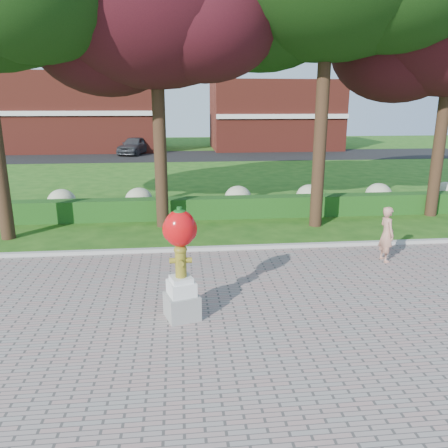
# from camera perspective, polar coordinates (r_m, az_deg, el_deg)

# --- Properties ---
(ground) EXTENTS (100.00, 100.00, 0.00)m
(ground) POSITION_cam_1_polar(r_m,az_deg,el_deg) (10.36, 2.22, -8.89)
(ground) COLOR #1D4C13
(ground) RESTS_ON ground
(walkway) EXTENTS (40.00, 14.00, 0.04)m
(walkway) POSITION_cam_1_polar(r_m,az_deg,el_deg) (6.96, 7.20, -22.28)
(walkway) COLOR gray
(walkway) RESTS_ON ground
(curb) EXTENTS (40.00, 0.18, 0.15)m
(curb) POSITION_cam_1_polar(r_m,az_deg,el_deg) (13.11, 0.39, -3.22)
(curb) COLOR #ADADA5
(curb) RESTS_ON ground
(lawn_hedge) EXTENTS (24.00, 0.70, 0.80)m
(lawn_hedge) POSITION_cam_1_polar(r_m,az_deg,el_deg) (16.85, -1.09, 2.16)
(lawn_hedge) COLOR #1B4012
(lawn_hedge) RESTS_ON ground
(hydrangea_row) EXTENTS (20.10, 1.10, 0.99)m
(hydrangea_row) POSITION_cam_1_polar(r_m,az_deg,el_deg) (17.84, 0.47, 3.40)
(hydrangea_row) COLOR tan
(hydrangea_row) RESTS_ON ground
(street) EXTENTS (50.00, 8.00, 0.02)m
(street) POSITION_cam_1_polar(r_m,az_deg,el_deg) (37.61, -3.81, 8.88)
(street) COLOR black
(street) RESTS_ON ground
(building_left) EXTENTS (14.00, 8.00, 7.00)m
(building_left) POSITION_cam_1_polar(r_m,az_deg,el_deg) (44.21, -17.67, 13.72)
(building_left) COLOR maroon
(building_left) RESTS_ON ground
(building_right) EXTENTS (12.00, 8.00, 6.40)m
(building_right) POSITION_cam_1_polar(r_m,az_deg,el_deg) (44.36, 6.50, 13.93)
(building_right) COLOR maroon
(building_right) RESTS_ON ground
(tree_mid_left) EXTENTS (8.25, 7.04, 10.69)m
(tree_mid_left) POSITION_cam_1_polar(r_m,az_deg,el_deg) (15.74, -9.45, 26.34)
(tree_mid_left) COLOR black
(tree_mid_left) RESTS_ON ground
(hydrant_sculpture) EXTENTS (0.79, 0.79, 2.32)m
(hydrant_sculpture) POSITION_cam_1_polar(r_m,az_deg,el_deg) (8.69, -5.68, -4.80)
(hydrant_sculpture) COLOR gray
(hydrant_sculpture) RESTS_ON walkway
(woman) EXTENTS (0.40, 0.59, 1.54)m
(woman) POSITION_cam_1_polar(r_m,az_deg,el_deg) (12.79, 20.47, -1.24)
(woman) COLOR tan
(woman) RESTS_ON walkway
(parked_car) EXTENTS (3.14, 4.89, 1.55)m
(parked_car) POSITION_cam_1_polar(r_m,az_deg,el_deg) (39.38, -11.56, 10.05)
(parked_car) COLOR #3E4146
(parked_car) RESTS_ON street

